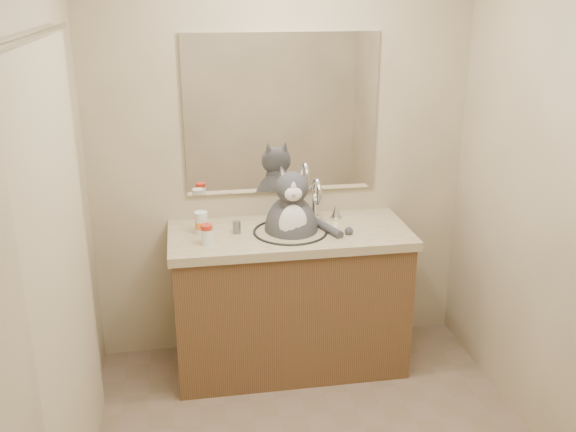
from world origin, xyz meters
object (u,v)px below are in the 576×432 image
object	(u,v)px
cat	(292,225)
grey_canister	(237,227)
pill_bottle_orange	(201,223)
pill_bottle_redcap	(207,234)

from	to	relation	value
cat	grey_canister	distance (m)	0.31
cat	pill_bottle_orange	bearing A→B (deg)	179.33
grey_canister	cat	bearing A→B (deg)	-1.65
pill_bottle_orange	grey_canister	xyz separation A→B (m)	(0.19, -0.03, -0.02)
cat	grey_canister	bearing A→B (deg)	-177.45
cat	pill_bottle_redcap	xyz separation A→B (m)	(-0.48, -0.13, 0.02)
pill_bottle_redcap	pill_bottle_orange	xyz separation A→B (m)	(-0.02, 0.17, 0.00)
pill_bottle_orange	cat	bearing A→B (deg)	-4.87
cat	grey_canister	world-z (taller)	cat
grey_canister	pill_bottle_orange	bearing A→B (deg)	170.06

